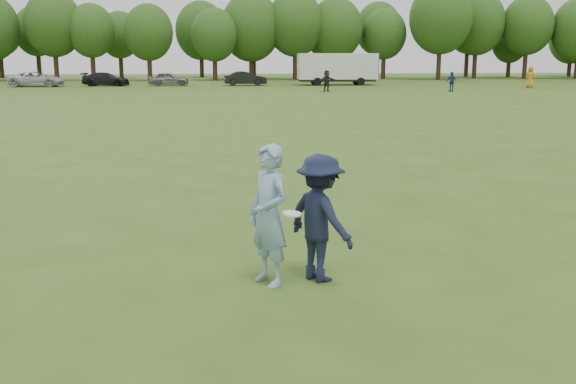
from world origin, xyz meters
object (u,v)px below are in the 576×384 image
object	(u,v)px
player_far_b	(451,82)
field_cone	(556,95)
car_e	(169,79)
player_far_c	(530,77)
car_d	(106,79)
cargo_trailer	(337,67)
thrower	(269,215)
defender	(320,218)
car_c	(37,79)
car_f	(245,78)
player_far_d	(327,81)

from	to	relation	value
player_far_b	field_cone	bearing A→B (deg)	-5.77
car_e	player_far_c	bearing A→B (deg)	-104.41
car_d	cargo_trailer	bearing A→B (deg)	-82.56
thrower	car_d	world-z (taller)	thrower
player_far_c	field_cone	bearing A→B (deg)	115.21
defender	field_cone	world-z (taller)	defender
player_far_c	car_c	bearing A→B (deg)	33.72
defender	player_far_c	size ratio (longest dim) A/B	0.90
thrower	car_c	bearing A→B (deg)	165.25
car_d	car_f	world-z (taller)	car_f
cargo_trailer	player_far_c	bearing A→B (deg)	-24.51
defender	player_far_b	size ratio (longest dim) A/B	1.09
car_e	car_f	world-z (taller)	car_f
player_far_c	car_e	size ratio (longest dim) A/B	0.51
player_far_d	cargo_trailer	world-z (taller)	cargo_trailer
car_d	car_e	bearing A→B (deg)	-81.97
car_f	player_far_b	bearing A→B (deg)	-130.09
defender	car_e	distance (m)	60.17
thrower	car_f	world-z (taller)	thrower
defender	cargo_trailer	xyz separation A→B (m)	(10.29, 59.70, 0.86)
car_e	cargo_trailer	bearing A→B (deg)	-91.77
car_d	car_e	size ratio (longest dim) A/B	1.16
car_c	car_d	world-z (taller)	car_c
player_far_d	car_e	distance (m)	18.44
car_e	car_c	bearing A→B (deg)	92.06
player_far_d	cargo_trailer	bearing A→B (deg)	45.24
player_far_d	car_d	distance (m)	23.48
thrower	car_e	bearing A→B (deg)	153.52
player_far_b	cargo_trailer	world-z (taller)	cargo_trailer
car_d	field_cone	size ratio (longest dim) A/B	15.36
car_c	car_d	bearing A→B (deg)	-82.57
field_cone	cargo_trailer	world-z (taller)	cargo_trailer
player_far_b	car_c	xyz separation A→B (m)	(-37.32, 11.94, -0.11)
defender	player_far_b	world-z (taller)	defender
player_far_d	car_c	world-z (taller)	player_far_d
car_d	cargo_trailer	size ratio (longest dim) A/B	0.51
car_e	thrower	bearing A→B (deg)	-175.73
thrower	cargo_trailer	size ratio (longest dim) A/B	0.22
car_c	field_cone	bearing A→B (deg)	-114.39
player_far_b	car_d	size ratio (longest dim) A/B	0.36
car_d	car_f	distance (m)	13.80
car_f	cargo_trailer	xyz separation A→B (m)	(9.38, 0.18, 1.07)
player_far_c	player_far_d	size ratio (longest dim) A/B	1.12
player_far_c	cargo_trailer	size ratio (longest dim) A/B	0.22
thrower	car_f	bearing A→B (deg)	146.22
player_far_d	car_c	size ratio (longest dim) A/B	0.35
player_far_d	car_f	size ratio (longest dim) A/B	0.42
player_far_b	player_far_d	size ratio (longest dim) A/B	0.93
player_far_d	cargo_trailer	xyz separation A→B (m)	(2.86, 11.72, 0.87)
player_far_c	car_d	bearing A→B (deg)	31.37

